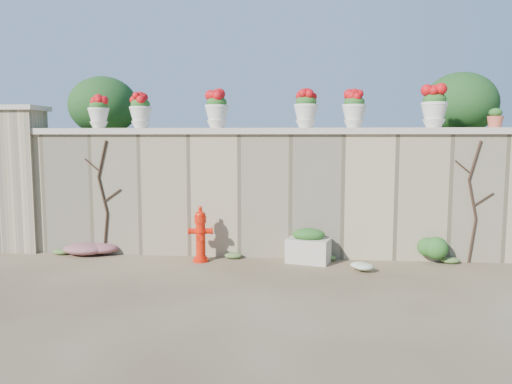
# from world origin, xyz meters

# --- Properties ---
(ground) EXTENTS (80.00, 80.00, 0.00)m
(ground) POSITION_xyz_m (0.00, 0.00, 0.00)
(ground) COLOR brown
(ground) RESTS_ON ground
(stone_wall) EXTENTS (8.00, 0.40, 2.00)m
(stone_wall) POSITION_xyz_m (0.00, 1.80, 1.00)
(stone_wall) COLOR tan
(stone_wall) RESTS_ON ground
(wall_cap) EXTENTS (8.10, 0.52, 0.10)m
(wall_cap) POSITION_xyz_m (0.00, 1.80, 2.05)
(wall_cap) COLOR beige
(wall_cap) RESTS_ON stone_wall
(gate_pillar) EXTENTS (0.72, 0.72, 2.48)m
(gate_pillar) POSITION_xyz_m (-4.15, 1.80, 1.26)
(gate_pillar) COLOR tan
(gate_pillar) RESTS_ON ground
(raised_fill) EXTENTS (9.00, 6.00, 2.00)m
(raised_fill) POSITION_xyz_m (0.00, 5.00, 1.00)
(raised_fill) COLOR #384C23
(raised_fill) RESTS_ON ground
(back_shrub_left) EXTENTS (1.30, 1.30, 1.10)m
(back_shrub_left) POSITION_xyz_m (-3.20, 3.00, 2.55)
(back_shrub_left) COLOR #143814
(back_shrub_left) RESTS_ON raised_fill
(back_shrub_right) EXTENTS (1.30, 1.30, 1.10)m
(back_shrub_right) POSITION_xyz_m (3.40, 3.00, 2.55)
(back_shrub_right) COLOR #143814
(back_shrub_right) RESTS_ON raised_fill
(vine_left) EXTENTS (0.60, 0.04, 1.91)m
(vine_left) POSITION_xyz_m (-2.67, 1.58, 0.99)
(vine_left) COLOR black
(vine_left) RESTS_ON ground
(vine_right) EXTENTS (0.60, 0.04, 1.91)m
(vine_right) POSITION_xyz_m (3.23, 1.58, 0.99)
(vine_right) COLOR black
(vine_right) RESTS_ON ground
(fire_hydrant) EXTENTS (0.38, 0.27, 0.88)m
(fire_hydrant) POSITION_xyz_m (-0.99, 1.26, 0.44)
(fire_hydrant) COLOR red
(fire_hydrant) RESTS_ON ground
(planter_box) EXTENTS (0.73, 0.54, 0.54)m
(planter_box) POSITION_xyz_m (0.70, 1.36, 0.25)
(planter_box) COLOR beige
(planter_box) RESTS_ON ground
(green_shrub) EXTENTS (0.60, 0.54, 0.57)m
(green_shrub) POSITION_xyz_m (2.64, 1.51, 0.28)
(green_shrub) COLOR #1E5119
(green_shrub) RESTS_ON ground
(magenta_clump) EXTENTS (0.94, 0.62, 0.25)m
(magenta_clump) POSITION_xyz_m (-2.83, 1.51, 0.12)
(magenta_clump) COLOR #C52770
(magenta_clump) RESTS_ON ground
(white_flowers) EXTENTS (0.51, 0.41, 0.18)m
(white_flowers) POSITION_xyz_m (1.50, 0.90, 0.09)
(white_flowers) COLOR white
(white_flowers) RESTS_ON ground
(urn_pot_0) EXTENTS (0.35, 0.35, 0.54)m
(urn_pot_0) POSITION_xyz_m (-2.80, 1.80, 2.37)
(urn_pot_0) COLOR beige
(urn_pot_0) RESTS_ON wall_cap
(urn_pot_1) EXTENTS (0.37, 0.37, 0.57)m
(urn_pot_1) POSITION_xyz_m (-2.08, 1.80, 2.38)
(urn_pot_1) COLOR beige
(urn_pot_1) RESTS_ON wall_cap
(urn_pot_2) EXTENTS (0.38, 0.38, 0.60)m
(urn_pot_2) POSITION_xyz_m (-0.80, 1.80, 2.40)
(urn_pot_2) COLOR beige
(urn_pot_2) RESTS_ON wall_cap
(urn_pot_3) EXTENTS (0.39, 0.39, 0.61)m
(urn_pot_3) POSITION_xyz_m (0.64, 1.80, 2.40)
(urn_pot_3) COLOR beige
(urn_pot_3) RESTS_ON wall_cap
(urn_pot_4) EXTENTS (0.38, 0.38, 0.59)m
(urn_pot_4) POSITION_xyz_m (1.41, 1.80, 2.39)
(urn_pot_4) COLOR beige
(urn_pot_4) RESTS_ON wall_cap
(urn_pot_5) EXTENTS (0.41, 0.41, 0.64)m
(urn_pot_5) POSITION_xyz_m (2.65, 1.80, 2.42)
(urn_pot_5) COLOR beige
(urn_pot_5) RESTS_ON wall_cap
(terracotta_pot) EXTENTS (0.24, 0.24, 0.29)m
(terracotta_pot) POSITION_xyz_m (3.57, 1.80, 2.23)
(terracotta_pot) COLOR #BF543A
(terracotta_pot) RESTS_ON wall_cap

